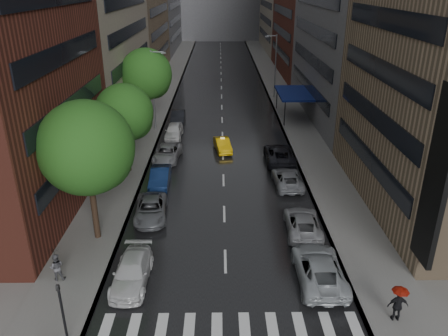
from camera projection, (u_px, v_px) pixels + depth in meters
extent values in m
plane|color=gray|center=(226.00, 305.00, 23.54)|extent=(220.00, 220.00, 0.00)
cube|color=black|center=(221.00, 90.00, 69.46)|extent=(14.00, 140.00, 0.01)
cube|color=gray|center=(165.00, 90.00, 69.34)|extent=(4.00, 140.00, 0.15)
cube|color=gray|center=(278.00, 90.00, 69.52)|extent=(4.00, 140.00, 0.15)
cube|color=silver|center=(104.00, 333.00, 21.64)|extent=(0.55, 2.80, 0.01)
cube|color=silver|center=(132.00, 333.00, 21.65)|extent=(0.55, 2.80, 0.01)
cube|color=silver|center=(161.00, 333.00, 21.66)|extent=(0.55, 2.80, 0.01)
cube|color=silver|center=(189.00, 333.00, 21.68)|extent=(0.55, 2.80, 0.01)
cube|color=silver|center=(217.00, 332.00, 21.69)|extent=(0.55, 2.80, 0.01)
cube|color=silver|center=(245.00, 332.00, 21.70)|extent=(0.55, 2.80, 0.01)
cube|color=silver|center=(273.00, 332.00, 21.72)|extent=(0.55, 2.80, 0.01)
cube|color=silver|center=(301.00, 332.00, 21.73)|extent=(0.55, 2.80, 0.01)
cube|color=silver|center=(329.00, 331.00, 21.74)|extent=(0.55, 2.80, 0.01)
cube|color=silver|center=(357.00, 331.00, 21.76)|extent=(0.55, 2.80, 0.01)
cube|color=maroon|center=(1.00, 31.00, 29.27)|extent=(8.00, 20.00, 26.00)
cube|color=#937A5B|center=(137.00, 12.00, 77.83)|extent=(8.00, 28.00, 22.00)
cube|color=slate|center=(347.00, 18.00, 52.00)|extent=(8.00, 28.00, 24.00)
cube|color=black|center=(437.00, 179.00, 22.91)|extent=(0.30, 2.20, 10.00)
cylinder|color=#382619|center=(94.00, 204.00, 28.58)|extent=(0.40, 0.40, 5.26)
sphere|color=#1E5116|center=(86.00, 148.00, 27.02)|extent=(6.01, 6.01, 6.01)
cylinder|color=#382619|center=(127.00, 149.00, 39.08)|extent=(0.40, 0.40, 4.46)
sphere|color=#1E5116|center=(124.00, 113.00, 37.76)|extent=(5.10, 5.10, 5.10)
cylinder|color=#382619|center=(149.00, 107.00, 50.84)|extent=(0.40, 0.40, 5.10)
sphere|color=#1E5116|center=(146.00, 74.00, 49.33)|extent=(5.83, 5.83, 5.83)
imported|color=#E8AF0C|center=(223.00, 145.00, 44.60)|extent=(2.04, 4.15, 1.31)
imported|color=silver|center=(132.00, 272.00, 25.07)|extent=(2.05, 4.86, 1.40)
imported|color=slate|center=(151.00, 209.00, 32.01)|extent=(2.63, 5.05, 1.36)
imported|color=#0F2046|center=(160.00, 177.00, 37.01)|extent=(1.66, 4.54, 1.49)
imported|color=gray|center=(167.00, 153.00, 42.28)|extent=(2.78, 5.19, 1.39)
imported|color=silver|center=(174.00, 131.00, 48.41)|extent=(1.93, 4.54, 1.53)
imported|color=black|center=(178.00, 117.00, 53.36)|extent=(1.66, 4.56, 1.49)
imported|color=#A9AFB3|center=(319.00, 268.00, 25.23)|extent=(2.64, 5.68, 1.58)
imported|color=gray|center=(303.00, 223.00, 30.18)|extent=(2.49, 5.08, 1.39)
imported|color=gray|center=(287.00, 179.00, 36.92)|extent=(2.39, 4.94, 1.35)
imported|color=black|center=(279.00, 154.00, 41.79)|extent=(2.72, 5.81, 1.61)
imported|color=#55555B|center=(57.00, 267.00, 25.00)|extent=(0.93, 0.78, 1.70)
imported|color=black|center=(54.00, 255.00, 24.68)|extent=(0.96, 0.98, 0.88)
imported|color=black|center=(398.00, 306.00, 21.98)|extent=(1.05, 0.47, 1.76)
imported|color=#B41F0D|center=(400.00, 294.00, 21.67)|extent=(0.82, 0.82, 0.72)
cylinder|color=black|center=(64.00, 317.00, 20.21)|extent=(0.12, 0.12, 3.20)
imported|color=black|center=(59.00, 293.00, 19.66)|extent=(0.18, 0.15, 0.90)
cylinder|color=gray|center=(153.00, 91.00, 49.18)|extent=(0.18, 0.18, 9.00)
cube|color=gray|center=(164.00, 53.00, 47.53)|extent=(0.50, 0.22, 0.16)
cylinder|color=gray|center=(275.00, 67.00, 63.11)|extent=(0.18, 0.18, 9.00)
cube|color=gray|center=(267.00, 37.00, 61.43)|extent=(0.50, 0.22, 0.16)
cube|color=navy|center=(294.00, 93.00, 54.53)|extent=(4.00, 8.00, 0.25)
cylinder|color=black|center=(285.00, 113.00, 51.61)|extent=(0.12, 0.12, 3.00)
cylinder|color=black|center=(277.00, 98.00, 58.59)|extent=(0.12, 0.12, 3.00)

